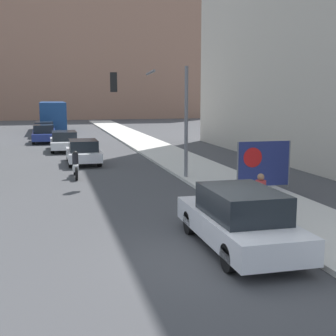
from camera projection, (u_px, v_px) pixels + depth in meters
ground_plane at (221, 258)px, 11.01m from camera, size 160.00×160.00×0.00m
sidewalk_curb at (185, 163)px, 26.21m from camera, size 3.19×90.00×0.14m
building_backdrop_far at (57, 44)px, 77.09m from camera, size 52.00×12.00×24.58m
seated_protester at (261, 192)px, 14.68m from camera, size 0.97×0.77×1.22m
protest_banner at (263, 164)px, 18.42m from camera, size 2.27×0.06×1.87m
traffic_light_pole at (157, 101)px, 20.61m from camera, size 3.43×3.20×4.94m
parked_car_curbside at (239, 219)px, 11.55m from camera, size 1.83×4.72×1.54m
car_on_road_nearest at (83, 152)px, 26.14m from camera, size 1.75×4.18×1.35m
car_on_road_midblock at (64, 141)px, 32.34m from camera, size 1.87×4.75×1.36m
car_on_road_distant at (44, 134)px, 37.89m from camera, size 1.80×4.38×1.46m
car_on_road_far_lane at (44, 130)px, 42.83m from camera, size 1.88×4.26×1.42m
city_bus_on_road at (53, 114)px, 49.91m from camera, size 2.55×10.83×3.11m
motorcycle_on_road at (75, 166)px, 21.71m from camera, size 0.28×2.10×1.26m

